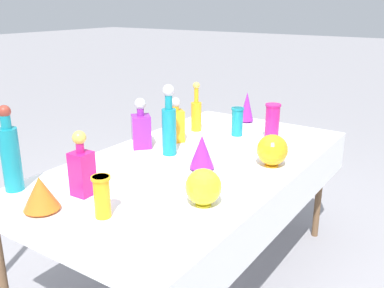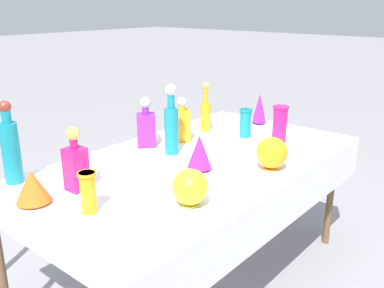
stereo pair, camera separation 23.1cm
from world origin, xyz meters
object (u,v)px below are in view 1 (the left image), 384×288
Objects in this scene: slender_vase_1 at (237,121)px; round_bowl_1 at (203,187)px; square_decanter_1 at (176,123)px; slender_vase_0 at (102,195)px; round_bowl_0 at (272,150)px; square_decanter_2 at (82,168)px; slender_vase_2 at (272,122)px; fluted_vase_1 at (40,193)px; tall_bottle_2 at (169,124)px; tall_bottle_1 at (10,154)px; tall_bottle_0 at (196,112)px; square_decanter_0 at (141,128)px; fluted_vase_0 at (247,107)px; fluted_vase_2 at (202,152)px.

slender_vase_1 reaches higher than round_bowl_1.
slender_vase_0 is (-0.97, -0.34, -0.02)m from square_decanter_1.
round_bowl_0 reaches higher than round_bowl_1.
round_bowl_0 is at bearing -20.03° from slender_vase_0.
square_decanter_2 is 1.83× the size of round_bowl_1.
slender_vase_2 reaches higher than fluted_vase_1.
tall_bottle_2 is at bearing 105.30° from round_bowl_0.
tall_bottle_2 is at bearing 145.62° from slender_vase_2.
slender_vase_1 reaches higher than round_bowl_0.
fluted_vase_1 is at bearing 128.39° from round_bowl_1.
square_decanter_1 reaches higher than round_bowl_0.
tall_bottle_1 is at bearing 153.23° from slender_vase_2.
square_decanter_0 is (-0.48, 0.08, -0.00)m from tall_bottle_0.
square_decanter_0 reaches higher than fluted_vase_1.
fluted_vase_0 is at bearing -13.44° from square_decanter_1.
slender_vase_1 and fluted_vase_2 have the same top height.
round_bowl_1 is at bearing -66.37° from tall_bottle_1.
slender_vase_0 is at bearing -67.21° from fluted_vase_1.
square_decanter_0 is 1.97× the size of fluted_vase_1.
fluted_vase_2 is (-0.63, -0.13, -0.00)m from slender_vase_1.
slender_vase_0 is 0.81× the size of fluted_vase_0.
square_decanter_2 is at bearing 162.68° from slender_vase_2.
round_bowl_0 is at bearing -34.74° from square_decanter_2.
round_bowl_0 is (-0.39, -0.42, -0.01)m from slender_vase_1.
square_decanter_1 is 0.90m from round_bowl_1.
fluted_vase_0 reaches higher than fluted_vase_1.
tall_bottle_2 is 0.79m from slender_vase_0.
tall_bottle_2 is 2.45× the size of round_bowl_1.
slender_vase_2 is (0.56, -0.38, -0.05)m from tall_bottle_2.
square_decanter_1 reaches higher than slender_vase_1.
round_bowl_1 is at bearing -136.43° from square_decanter_1.
square_decanter_0 reaches higher than slender_vase_2.
tall_bottle_0 reaches higher than square_decanter_2.
round_bowl_1 is (-1.31, -0.47, -0.03)m from fluted_vase_0.
fluted_vase_0 is 1.33× the size of round_bowl_1.
square_decanter_0 is at bearing 12.62° from fluted_vase_1.
square_decanter_0 is 1.74× the size of round_bowl_0.
square_decanter_2 is (-0.87, -0.12, 0.01)m from square_decanter_1.
round_bowl_0 is at bearing -132.80° from slender_vase_1.
round_bowl_0 is at bearing -155.80° from slender_vase_2.
fluted_vase_2 is 1.13× the size of round_bowl_1.
slender_vase_2 is at bearing -34.38° from tall_bottle_2.
fluted_vase_0 is at bearing 19.59° from round_bowl_1.
fluted_vase_1 is (-0.10, 0.25, -0.02)m from slender_vase_0.
square_decanter_0 and square_decanter_2 have the same top height.
square_decanter_2 is 1.20m from slender_vase_1.
slender_vase_1 is 0.57m from round_bowl_0.
tall_bottle_1 reaches higher than slender_vase_0.
square_decanter_2 is at bearing -6.27° from fluted_vase_1.
round_bowl_0 is 1.05× the size of round_bowl_1.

